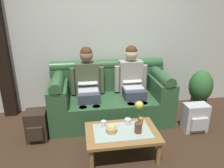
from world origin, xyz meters
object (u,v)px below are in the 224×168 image
object	(u,v)px
potted_plant	(200,90)
coffee_table	(122,134)
cup_far_center	(104,124)
backpack_right	(195,118)
couch	(110,97)
person_right	(132,80)
person_left	(88,83)
cup_near_right	(128,122)
backpack_left	(37,126)
snack_bowl	(111,129)
flower_vase	(139,118)
cup_near_left	(141,121)

from	to	relation	value
potted_plant	coffee_table	bearing A→B (deg)	-149.26
cup_far_center	backpack_right	world-z (taller)	cup_far_center
couch	person_right	size ratio (longest dim) A/B	1.57
person_left	cup_near_right	xyz separation A→B (m)	(0.47, -0.85, -0.26)
backpack_right	backpack_left	xyz separation A→B (m)	(-2.35, 0.14, 0.00)
coffee_table	potted_plant	world-z (taller)	potted_plant
snack_bowl	backpack_left	distance (m)	1.14
snack_bowl	couch	bearing A→B (deg)	82.36
flower_vase	coffee_table	bearing A→B (deg)	160.88
person_right	cup_near_left	world-z (taller)	person_right
person_left	cup_far_center	world-z (taller)	person_left
snack_bowl	backpack_right	distance (m)	1.42
couch	flower_vase	distance (m)	1.09
cup_far_center	backpack_right	distance (m)	1.47
person_left	couch	bearing A→B (deg)	0.31
coffee_table	cup_near_right	xyz separation A→B (m)	(0.10, 0.14, 0.09)
cup_near_right	backpack_left	world-z (taller)	cup_near_right
cup_far_center	backpack_left	distance (m)	1.01
cup_far_center	person_left	bearing A→B (deg)	99.90
snack_bowl	potted_plant	bearing A→B (deg)	28.91
coffee_table	backpack_right	size ratio (longest dim) A/B	2.09
potted_plant	backpack_right	bearing A→B (deg)	-123.79
coffee_table	flower_vase	xyz separation A→B (m)	(0.19, -0.06, 0.25)
person_left	backpack_right	bearing A→B (deg)	-20.69
flower_vase	potted_plant	bearing A→B (deg)	35.75
coffee_table	snack_bowl	distance (m)	0.16
person_right	cup_far_center	distance (m)	1.06
couch	cup_near_right	xyz separation A→B (m)	(0.10, -0.86, 0.02)
person_left	snack_bowl	distance (m)	1.05
backpack_left	couch	bearing A→B (deg)	22.21
coffee_table	snack_bowl	world-z (taller)	snack_bowl
cup_near_left	backpack_right	world-z (taller)	cup_near_left
person_right	cup_near_right	xyz separation A→B (m)	(-0.26, -0.86, -0.26)
couch	cup_far_center	distance (m)	0.88
backpack_right	potted_plant	distance (m)	0.70
person_right	flower_vase	xyz separation A→B (m)	(-0.18, -1.06, -0.10)
cup_far_center	backpack_right	xyz separation A→B (m)	(1.44, 0.26, -0.18)
cup_far_center	potted_plant	size ratio (longest dim) A/B	0.10
person_right	cup_near_right	bearing A→B (deg)	-106.92
person_right	cup_far_center	xyz separation A→B (m)	(-0.58, -0.86, -0.26)
potted_plant	person_left	bearing A→B (deg)	178.71
backpack_left	cup_far_center	bearing A→B (deg)	-23.62
backpack_left	cup_near_right	bearing A→B (deg)	-17.94
cup_near_left	coffee_table	bearing A→B (deg)	-156.37
couch	cup_near_left	world-z (taller)	couch
cup_near_right	cup_far_center	world-z (taller)	cup_near_right
person_left	coffee_table	distance (m)	1.11
coffee_table	potted_plant	xyz separation A→B (m)	(1.59, 0.95, 0.13)
couch	coffee_table	distance (m)	1.00
person_left	person_right	xyz separation A→B (m)	(0.73, 0.00, -0.00)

